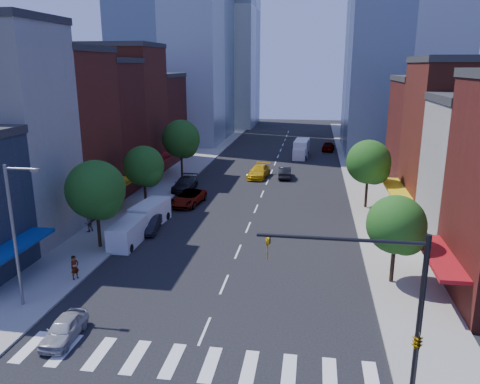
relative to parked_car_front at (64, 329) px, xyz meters
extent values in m
plane|color=black|center=(7.50, 2.00, -0.64)|extent=(220.00, 220.00, 0.00)
cube|color=gray|center=(-5.00, 42.00, -0.56)|extent=(5.00, 120.00, 0.15)
cube|color=gray|center=(20.00, 42.00, -0.56)|extent=(5.00, 120.00, 0.15)
cube|color=silver|center=(7.50, -1.00, -0.63)|extent=(19.00, 3.00, 0.01)
cube|color=maroon|center=(-13.50, 22.50, 7.36)|extent=(12.00, 9.00, 16.00)
cube|color=#4E1A13|center=(-13.50, 31.00, 6.86)|extent=(12.00, 8.00, 15.00)
cube|color=maroon|center=(-13.50, 39.50, 7.86)|extent=(12.00, 9.00, 17.00)
cube|color=#4E1A13|center=(-13.50, 49.00, 5.86)|extent=(12.00, 10.00, 13.00)
cube|color=maroon|center=(28.50, 26.00, 6.86)|extent=(12.00, 10.00, 15.00)
cube|color=#4E1A13|center=(28.50, 36.00, 5.86)|extent=(12.00, 10.00, 13.00)
cube|color=#9EA5AD|center=(-10.50, 97.00, 27.36)|extent=(18.00, 18.00, 56.00)
cylinder|color=black|center=(18.00, -2.50, 3.51)|extent=(0.24, 0.24, 8.00)
cylinder|color=black|center=(14.50, -2.50, 7.11)|extent=(7.00, 0.16, 0.16)
imported|color=gold|center=(11.50, -2.50, 6.51)|extent=(0.22, 0.18, 1.10)
imported|color=gold|center=(18.00, -2.50, 2.71)|extent=(0.48, 2.24, 0.90)
cylinder|color=slate|center=(-4.50, 3.00, 4.01)|extent=(0.20, 0.20, 9.00)
cylinder|color=slate|center=(-3.50, 3.00, 8.31)|extent=(2.00, 0.14, 0.14)
cube|color=slate|center=(-2.60, 3.00, 8.26)|extent=(0.50, 0.25, 0.18)
cylinder|color=black|center=(-4.00, 13.00, 1.47)|extent=(0.28, 0.28, 3.92)
sphere|color=#1F4C15|center=(-4.00, 13.00, 4.41)|extent=(4.80, 4.80, 4.80)
sphere|color=#1F4C15|center=(-3.40, 12.70, 3.71)|extent=(3.36, 3.36, 3.36)
cylinder|color=black|center=(-4.00, 24.00, 1.33)|extent=(0.28, 0.28, 3.64)
sphere|color=#1F4C15|center=(-4.00, 24.00, 4.06)|extent=(4.20, 4.20, 4.20)
sphere|color=#1F4C15|center=(-3.40, 23.70, 3.41)|extent=(2.94, 2.94, 2.94)
cylinder|color=black|center=(-4.00, 38.00, 1.61)|extent=(0.28, 0.28, 4.20)
sphere|color=#1F4C15|center=(-4.00, 38.00, 4.76)|extent=(5.00, 5.00, 5.00)
sphere|color=#1F4C15|center=(-3.40, 37.70, 4.01)|extent=(3.50, 3.50, 3.50)
cylinder|color=black|center=(19.00, 10.00, 1.19)|extent=(0.28, 0.28, 3.36)
sphere|color=#1F4C15|center=(19.00, 10.00, 3.71)|extent=(4.00, 4.00, 4.00)
sphere|color=#1F4C15|center=(19.60, 9.70, 3.11)|extent=(2.80, 2.80, 2.80)
cylinder|color=black|center=(19.00, 28.00, 1.47)|extent=(0.28, 0.28, 3.92)
sphere|color=#1F4C15|center=(19.00, 28.00, 4.41)|extent=(4.60, 4.60, 4.60)
sphere|color=#1F4C15|center=(19.60, 27.70, 3.71)|extent=(3.22, 3.22, 3.22)
imported|color=#9FA0A4|center=(0.00, 0.00, 0.00)|extent=(1.69, 3.82, 1.28)
imported|color=black|center=(-1.25, 17.57, 0.06)|extent=(2.03, 4.43, 1.41)
imported|color=#999999|center=(0.00, 26.42, 0.14)|extent=(3.24, 5.90, 1.57)
imported|color=black|center=(-2.00, 32.24, 0.16)|extent=(2.30, 5.52, 1.60)
cube|color=silver|center=(-2.00, 14.16, 0.36)|extent=(1.91, 4.76, 2.00)
cube|color=black|center=(-2.01, 12.35, 0.64)|extent=(1.76, 0.96, 0.86)
cylinder|color=black|center=(-2.86, 12.54, -0.31)|extent=(0.24, 0.72, 0.72)
cylinder|color=black|center=(-1.15, 12.54, -0.31)|extent=(0.24, 0.72, 0.72)
cylinder|color=black|center=(-2.85, 15.77, -0.31)|extent=(0.24, 0.72, 0.72)
cylinder|color=black|center=(-1.14, 15.77, -0.31)|extent=(0.24, 0.72, 0.72)
cube|color=white|center=(-1.85, 19.40, 0.44)|extent=(2.62, 5.35, 2.16)
cube|color=black|center=(-2.07, 17.45, 0.75)|extent=(2.01, 1.23, 0.93)
cylinder|color=black|center=(-2.97, 17.76, -0.28)|extent=(0.34, 0.81, 0.78)
cylinder|color=black|center=(-1.12, 17.55, -0.28)|extent=(0.34, 0.81, 0.78)
cylinder|color=black|center=(-2.58, 21.24, -0.28)|extent=(0.34, 0.81, 0.78)
cylinder|color=black|center=(-0.73, 21.03, -0.28)|extent=(0.34, 0.81, 0.78)
imported|color=#DCA90B|center=(6.09, 40.34, 0.19)|extent=(3.00, 5.94, 1.66)
imported|color=black|center=(9.58, 40.70, 0.14)|extent=(1.97, 4.85, 1.57)
imported|color=#999999|center=(15.92, 62.77, 0.18)|extent=(2.55, 5.04, 1.64)
cube|color=silver|center=(11.35, 56.10, 0.79)|extent=(2.58, 5.96, 2.86)
cube|color=silver|center=(11.10, 52.71, 0.34)|extent=(2.08, 1.75, 1.79)
cylinder|color=black|center=(10.17, 53.50, -0.24)|extent=(0.33, 0.82, 0.80)
cylinder|color=black|center=(12.13, 53.35, -0.24)|extent=(0.33, 0.82, 0.80)
cylinder|color=black|center=(10.47, 57.51, -0.24)|extent=(0.33, 0.82, 0.80)
cylinder|color=black|center=(12.43, 57.37, -0.24)|extent=(0.33, 0.82, 0.80)
imported|color=#999999|center=(-3.00, 6.95, 0.38)|extent=(0.66, 0.75, 1.74)
imported|color=#999999|center=(-6.61, 16.24, 0.31)|extent=(0.90, 0.97, 1.59)
camera|label=1|loc=(13.22, -21.19, 14.11)|focal=35.00mm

